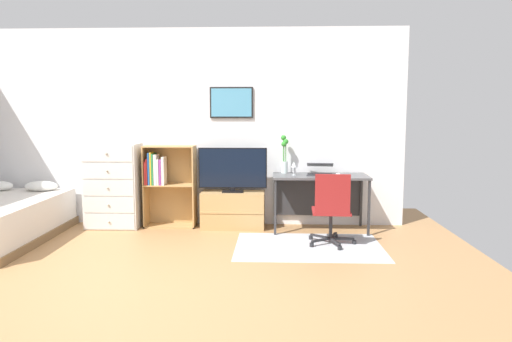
{
  "coord_description": "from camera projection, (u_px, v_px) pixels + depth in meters",
  "views": [
    {
      "loc": [
        1.28,
        -4.06,
        1.52
      ],
      "look_at": [
        1.06,
        1.5,
        0.86
      ],
      "focal_mm": 32.91,
      "sensor_mm": 36.0,
      "label": 1
    }
  ],
  "objects": [
    {
      "name": "ground_plane",
      "position": [
        133.0,
        284.0,
        4.26
      ],
      "size": [
        7.2,
        7.2,
        0.0
      ],
      "primitive_type": "plane",
      "color": "#A87A4C"
    },
    {
      "name": "television",
      "position": [
        233.0,
        170.0,
        6.27
      ],
      "size": [
        0.92,
        0.16,
        0.6
      ],
      "color": "black",
      "rests_on": "tv_stand"
    },
    {
      "name": "desk",
      "position": [
        320.0,
        184.0,
        6.24
      ],
      "size": [
        1.24,
        0.6,
        0.74
      ],
      "color": "#4C4C4F",
      "rests_on": "ground_plane"
    },
    {
      "name": "office_chair",
      "position": [
        332.0,
        207.0,
        5.44
      ],
      "size": [
        0.56,
        0.58,
        0.86
      ],
      "rotation": [
        0.0,
        0.0,
        -0.05
      ],
      "color": "#232326",
      "rests_on": "ground_plane"
    },
    {
      "name": "computer_mouse",
      "position": [
        338.0,
        174.0,
        6.1
      ],
      "size": [
        0.06,
        0.1,
        0.03
      ],
      "primitive_type": "ellipsoid",
      "color": "silver",
      "rests_on": "desk"
    },
    {
      "name": "dresser",
      "position": [
        114.0,
        186.0,
        6.36
      ],
      "size": [
        0.71,
        0.46,
        1.14
      ],
      "color": "silver",
      "rests_on": "ground_plane"
    },
    {
      "name": "bamboo_vase",
      "position": [
        284.0,
        156.0,
        6.34
      ],
      "size": [
        0.1,
        0.1,
        0.52
      ],
      "color": "silver",
      "rests_on": "desk"
    },
    {
      "name": "bookshelf",
      "position": [
        165.0,
        180.0,
        6.4
      ],
      "size": [
        0.69,
        0.3,
        1.11
      ],
      "color": "tan",
      "rests_on": "ground_plane"
    },
    {
      "name": "laptop",
      "position": [
        320.0,
        170.0,
        6.22
      ],
      "size": [
        0.38,
        0.41,
        0.15
      ],
      "rotation": [
        0.0,
        0.0,
        -0.1
      ],
      "color": "#333338",
      "rests_on": "desk"
    },
    {
      "name": "tv_stand",
      "position": [
        233.0,
        210.0,
        6.35
      ],
      "size": [
        0.85,
        0.41,
        0.49
      ],
      "color": "tan",
      "rests_on": "ground_plane"
    },
    {
      "name": "wine_glass",
      "position": [
        294.0,
        165.0,
        6.12
      ],
      "size": [
        0.07,
        0.07,
        0.18
      ],
      "color": "silver",
      "rests_on": "desk"
    },
    {
      "name": "area_rug",
      "position": [
        309.0,
        246.0,
        5.45
      ],
      "size": [
        1.7,
        1.2,
        0.01
      ],
      "primitive_type": "cube",
      "color": "#B2B7BC",
      "rests_on": "ground_plane"
    },
    {
      "name": "wall_back_with_posters",
      "position": [
        183.0,
        127.0,
        6.51
      ],
      "size": [
        6.12,
        0.09,
        2.7
      ],
      "color": "white",
      "rests_on": "ground_plane"
    }
  ]
}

